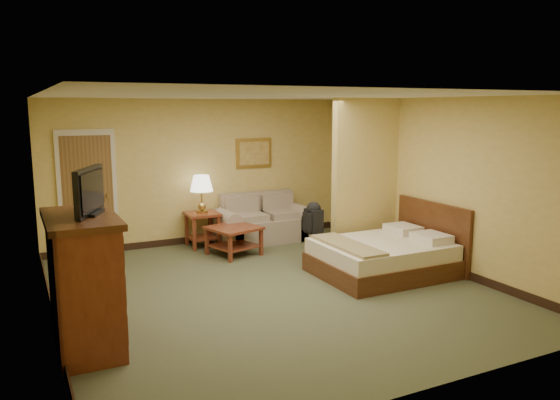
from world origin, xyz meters
TOP-DOWN VIEW (x-y plane):
  - floor at (0.00, 0.00)m, footprint 6.00×6.00m
  - ceiling at (0.00, 0.00)m, footprint 6.00×6.00m
  - back_wall at (0.00, 3.00)m, footprint 5.50×0.02m
  - left_wall at (-2.75, 0.00)m, footprint 0.02×6.00m
  - right_wall at (2.75, 0.00)m, footprint 0.02×6.00m
  - partition at (2.15, 0.93)m, footprint 1.20×0.15m
  - door at (-1.95, 2.96)m, footprint 0.94×0.16m
  - baseboard at (0.00, 2.99)m, footprint 5.50×0.02m
  - loveseat at (1.06, 2.57)m, footprint 1.75×0.81m
  - side_table at (-0.09, 2.65)m, footprint 0.56×0.56m
  - table_lamp at (-0.09, 2.65)m, footprint 0.40×0.40m
  - coffee_table at (0.20, 1.88)m, footprint 0.93×0.93m
  - wall_picture at (1.06, 2.97)m, footprint 0.72×0.04m
  - dresser at (-2.48, -0.76)m, footprint 0.68×1.30m
  - tv at (-2.38, -0.76)m, footprint 0.37×0.73m
  - bed at (1.82, -0.10)m, footprint 1.92×1.58m
  - backpack at (1.13, 0.83)m, footprint 0.23×0.30m

SIDE VIEW (x-z plane):
  - floor at x=0.00m, z-range 0.00..0.00m
  - baseboard at x=0.00m, z-range 0.00..0.12m
  - bed at x=1.82m, z-range -0.23..0.79m
  - loveseat at x=1.06m, z-range -0.16..0.73m
  - coffee_table at x=0.20m, z-range 0.11..0.59m
  - side_table at x=-0.09m, z-range 0.10..0.71m
  - dresser at x=-2.48m, z-range 0.01..1.40m
  - backpack at x=1.13m, z-range 0.51..1.01m
  - door at x=-1.95m, z-range -0.02..2.08m
  - table_lamp at x=-0.09m, z-range 0.79..1.45m
  - back_wall at x=0.00m, z-range 0.00..2.60m
  - left_wall at x=-2.75m, z-range 0.00..2.60m
  - right_wall at x=2.75m, z-range 0.00..2.60m
  - partition at x=2.15m, z-range 0.00..2.60m
  - wall_picture at x=1.06m, z-range 1.32..1.88m
  - tv at x=-2.38m, z-range 1.38..1.85m
  - ceiling at x=0.00m, z-range 2.60..2.60m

